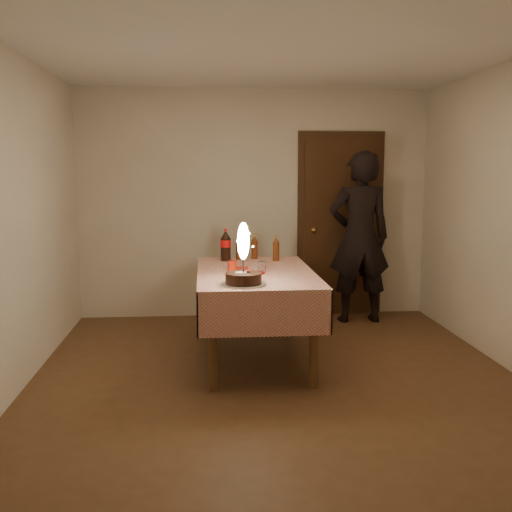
% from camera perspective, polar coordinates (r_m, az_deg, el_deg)
% --- Properties ---
extents(ground, '(4.00, 4.50, 0.01)m').
position_cam_1_polar(ground, '(4.95, 2.06, -11.82)').
color(ground, brown).
rests_on(ground, ground).
extents(room_shell, '(4.04, 4.54, 2.62)m').
position_cam_1_polar(room_shell, '(4.72, 2.46, 7.71)').
color(room_shell, silver).
rests_on(room_shell, ground).
extents(dining_table, '(1.02, 1.72, 0.81)m').
position_cam_1_polar(dining_table, '(5.30, -0.05, -2.59)').
color(dining_table, brown).
rests_on(dining_table, ground).
extents(birthday_cake, '(0.36, 0.36, 0.49)m').
position_cam_1_polar(birthday_cake, '(4.65, -1.20, -1.33)').
color(birthday_cake, white).
rests_on(birthday_cake, dining_table).
extents(red_plate, '(0.22, 0.22, 0.01)m').
position_cam_1_polar(red_plate, '(5.16, -0.37, -1.62)').
color(red_plate, '#B80C12').
rests_on(red_plate, dining_table).
extents(red_cup, '(0.08, 0.08, 0.10)m').
position_cam_1_polar(red_cup, '(5.22, -2.28, -1.02)').
color(red_cup, '#AC1F0B').
rests_on(red_cup, dining_table).
extents(clear_cup, '(0.07, 0.07, 0.09)m').
position_cam_1_polar(clear_cup, '(5.25, 0.57, -1.01)').
color(clear_cup, silver).
rests_on(clear_cup, dining_table).
extents(napkin_stack, '(0.15, 0.15, 0.02)m').
position_cam_1_polar(napkin_stack, '(5.34, -1.57, -1.23)').
color(napkin_stack, red).
rests_on(napkin_stack, dining_table).
extents(cola_bottle, '(0.10, 0.10, 0.32)m').
position_cam_1_polar(cola_bottle, '(5.86, -2.91, 1.03)').
color(cola_bottle, black).
rests_on(cola_bottle, dining_table).
extents(amber_bottle_left, '(0.06, 0.06, 0.25)m').
position_cam_1_polar(amber_bottle_left, '(5.91, -1.62, 0.77)').
color(amber_bottle_left, '#5C2A0F').
rests_on(amber_bottle_left, dining_table).
extents(amber_bottle_right, '(0.06, 0.06, 0.25)m').
position_cam_1_polar(amber_bottle_right, '(5.86, 1.92, 0.70)').
color(amber_bottle_right, '#5C2A0F').
rests_on(amber_bottle_right, dining_table).
extents(amber_bottle_mid, '(0.06, 0.06, 0.25)m').
position_cam_1_polar(amber_bottle_mid, '(5.98, -0.15, 0.86)').
color(amber_bottle_mid, '#5C2A0F').
rests_on(amber_bottle_mid, dining_table).
extents(photographer, '(0.70, 0.48, 1.89)m').
position_cam_1_polar(photographer, '(6.72, 9.81, 1.76)').
color(photographer, black).
rests_on(photographer, ground).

